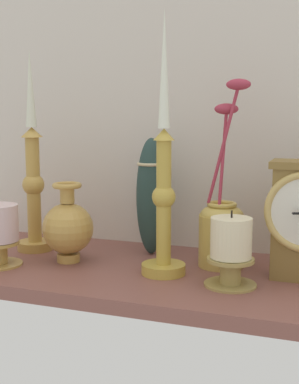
{
  "coord_description": "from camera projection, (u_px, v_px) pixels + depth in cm",
  "views": [
    {
      "loc": [
        30.18,
        -89.38,
        28.14
      ],
      "look_at": [
        -2.83,
        0.0,
        14.0
      ],
      "focal_mm": 50.57,
      "sensor_mm": 36.0,
      "label": 1
    }
  ],
  "objects": [
    {
      "name": "brass_vase_jar",
      "position": [
        222.0,
        225.0,
        0.99
      ],
      "size": [
        8.62,
        8.3,
        33.94
      ],
      "color": "tan",
      "rests_on": "ground_plane"
    },
    {
      "name": "brass_vase_bulbous",
      "position": [
        68.0,
        227.0,
        1.02
      ],
      "size": [
        9.65,
        9.65,
        15.09
      ],
      "color": "#BD9144",
      "rests_on": "ground_plane"
    },
    {
      "name": "candlestick_tall_left",
      "position": [
        33.0,
        180.0,
        1.09
      ],
      "size": [
        7.25,
        7.25,
        40.36
      ],
      "color": "#BD9242",
      "rests_on": "ground_plane"
    },
    {
      "name": "candlestick_tall_center",
      "position": [
        164.0,
        190.0,
        0.93
      ],
      "size": [
        7.73,
        7.73,
        45.09
      ],
      "color": "gold",
      "rests_on": "ground_plane"
    },
    {
      "name": "tall_ceramic_vase",
      "position": [
        151.0,
        196.0,
        1.07
      ],
      "size": [
        5.95,
        5.95,
        23.18
      ],
      "color": "#243C38",
      "rests_on": "ground_plane"
    },
    {
      "name": "ground_plane",
      "position": [
        164.0,
        276.0,
        0.98
      ],
      "size": [
        100.0,
        36.0,
        2.4
      ],
      "primitive_type": "cube",
      "color": "brown"
    },
    {
      "name": "back_wall",
      "position": [
        194.0,
        90.0,
        1.1
      ],
      "size": [
        120.0,
        2.0,
        65.0
      ],
      "primitive_type": "cube",
      "color": "beige",
      "rests_on": "ground_plane"
    },
    {
      "name": "pillar_candle_front",
      "position": [
        231.0,
        250.0,
        0.88
      ],
      "size": [
        8.59,
        8.59,
        12.51
      ],
      "color": "#A68E4B",
      "rests_on": "ground_plane"
    }
  ]
}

